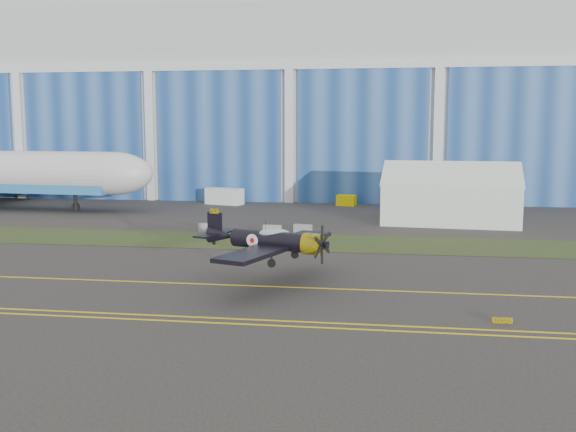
# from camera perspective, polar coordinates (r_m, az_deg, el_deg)

# --- Properties ---
(ground) EXTENTS (260.00, 260.00, 0.00)m
(ground) POSITION_cam_1_polar(r_m,az_deg,el_deg) (55.55, -7.51, -4.49)
(ground) COLOR #393431
(ground) RESTS_ON ground
(grass_median) EXTENTS (260.00, 10.00, 0.02)m
(grass_median) POSITION_cam_1_polar(r_m,az_deg,el_deg) (68.86, -4.27, -2.08)
(grass_median) COLOR #475128
(grass_median) RESTS_ON ground
(hangar) EXTENTS (220.00, 45.70, 30.00)m
(hangar) POSITION_cam_1_polar(r_m,az_deg,el_deg) (124.91, 1.68, 9.16)
(hangar) COLOR silver
(hangar) RESTS_ON ground
(taxiway_centreline) EXTENTS (200.00, 0.20, 0.02)m
(taxiway_centreline) POSITION_cam_1_polar(r_m,az_deg,el_deg) (50.89, -9.08, -5.64)
(taxiway_centreline) COLOR yellow
(taxiway_centreline) RESTS_ON ground
(edge_line_near) EXTENTS (80.00, 0.20, 0.02)m
(edge_line_near) POSITION_cam_1_polar(r_m,az_deg,el_deg) (42.24, -13.05, -8.50)
(edge_line_near) COLOR yellow
(edge_line_near) RESTS_ON ground
(edge_line_far) EXTENTS (80.00, 0.20, 0.02)m
(edge_line_far) POSITION_cam_1_polar(r_m,az_deg,el_deg) (43.14, -12.55, -8.14)
(edge_line_far) COLOR yellow
(edge_line_far) RESTS_ON ground
(guard_board_right) EXTENTS (1.20, 0.15, 0.35)m
(guard_board_right) POSITION_cam_1_polar(r_m,az_deg,el_deg) (42.26, 17.68, -8.42)
(guard_board_right) COLOR yellow
(guard_board_right) RESTS_ON ground
(warbird) EXTENTS (15.10, 16.56, 4.05)m
(warbird) POSITION_cam_1_polar(r_m,az_deg,el_deg) (49.47, -1.58, -2.05)
(warbird) COLOR black
(warbird) RESTS_ON ground
(tent) EXTENTS (16.98, 13.08, 7.45)m
(tent) POSITION_cam_1_polar(r_m,az_deg,el_deg) (84.00, 13.60, 2.03)
(tent) COLOR white
(tent) RESTS_ON ground
(shipping_container) EXTENTS (5.98, 3.81, 2.41)m
(shipping_container) POSITION_cam_1_polar(r_m,az_deg,el_deg) (100.86, -5.40, 1.67)
(shipping_container) COLOR white
(shipping_container) RESTS_ON ground
(tug) EXTENTS (2.96, 2.17, 1.57)m
(tug) POSITION_cam_1_polar(r_m,az_deg,el_deg) (99.15, 4.96, 1.33)
(tug) COLOR #ECD700
(tug) RESTS_ON ground
(barrier_a) EXTENTS (2.01, 0.65, 0.90)m
(barrier_a) POSITION_cam_1_polar(r_m,az_deg,el_deg) (75.09, -6.80, -0.97)
(barrier_a) COLOR #968B9A
(barrier_a) RESTS_ON ground
(barrier_b) EXTENTS (2.02, 0.68, 0.90)m
(barrier_b) POSITION_cam_1_polar(r_m,az_deg,el_deg) (73.33, -1.33, -1.12)
(barrier_b) COLOR #9E9889
(barrier_b) RESTS_ON ground
(barrier_c) EXTENTS (2.07, 0.92, 0.90)m
(barrier_c) POSITION_cam_1_polar(r_m,az_deg,el_deg) (73.80, 1.27, -1.07)
(barrier_c) COLOR gray
(barrier_c) RESTS_ON ground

